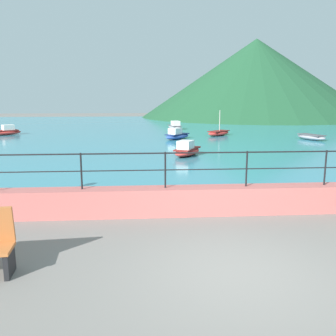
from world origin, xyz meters
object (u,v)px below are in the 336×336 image
(boat_3, at_px, (311,137))
(boat_6, at_px, (175,126))
(boat_1, at_px, (219,133))
(boat_2, at_px, (177,135))
(boat_0, at_px, (187,150))
(boat_4, at_px, (6,131))

(boat_3, bearing_deg, boat_6, 134.90)
(boat_1, xyz_separation_m, boat_2, (-3.31, -2.04, 0.07))
(boat_0, xyz_separation_m, boat_3, (9.15, 6.00, -0.07))
(boat_6, bearing_deg, boat_0, -92.89)
(boat_0, bearing_deg, boat_1, 68.97)
(boat_1, bearing_deg, boat_2, -148.38)
(boat_4, bearing_deg, boat_0, -40.83)
(boat_4, bearing_deg, boat_2, -16.21)
(boat_6, bearing_deg, boat_3, -45.10)
(boat_4, relative_size, boat_6, 0.98)
(boat_0, relative_size, boat_3, 0.99)
(boat_1, relative_size, boat_4, 0.95)
(boat_0, distance_m, boat_6, 14.47)
(boat_2, bearing_deg, boat_0, -91.55)
(boat_1, height_order, boat_3, boat_1)
(boat_4, bearing_deg, boat_6, 15.74)
(boat_0, height_order, boat_2, same)
(boat_0, relative_size, boat_4, 1.02)
(boat_0, distance_m, boat_2, 7.08)
(boat_1, distance_m, boat_3, 6.45)
(boat_1, distance_m, boat_6, 6.02)
(boat_1, xyz_separation_m, boat_4, (-15.93, 1.63, 0.07))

